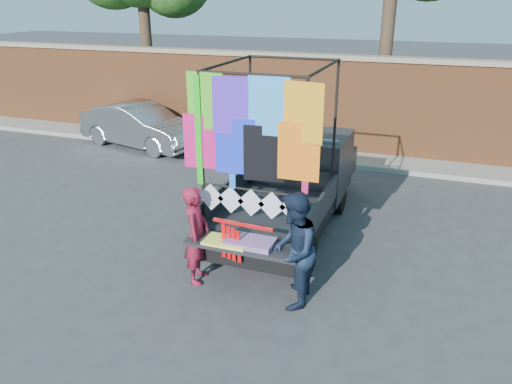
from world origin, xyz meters
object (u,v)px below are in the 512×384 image
(pickup_truck, at_px, (297,180))
(sedan, at_px, (140,126))
(man, at_px, (294,251))
(woman, at_px, (197,235))

(pickup_truck, distance_m, sedan, 6.37)
(pickup_truck, xyz_separation_m, man, (0.75, -2.80, 0.05))
(pickup_truck, bearing_deg, sedan, 149.56)
(pickup_truck, bearing_deg, woman, -105.72)
(man, bearing_deg, sedan, -140.10)
(woman, xyz_separation_m, man, (1.51, -0.11, 0.07))
(sedan, bearing_deg, woman, -128.24)
(woman, bearing_deg, man, -107.34)
(pickup_truck, distance_m, woman, 2.80)
(pickup_truck, height_order, sedan, pickup_truck)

